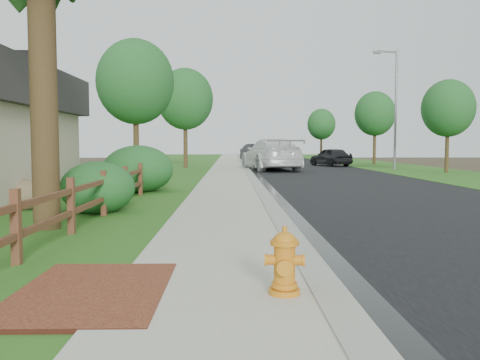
{
  "coord_description": "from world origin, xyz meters",
  "views": [
    {
      "loc": [
        -0.68,
        -6.5,
        1.7
      ],
      "look_at": [
        -0.49,
        3.38,
        1.01
      ],
      "focal_mm": 38.0,
      "sensor_mm": 36.0,
      "label": 1
    }
  ],
  "objects_px": {
    "fire_hydrant": "(285,263)",
    "white_suv": "(271,155)",
    "ranch_fence": "(115,187)",
    "streetlight": "(394,102)",
    "dark_car_mid": "(331,157)"
  },
  "relations": [
    {
      "from": "fire_hydrant",
      "to": "white_suv",
      "type": "relative_size",
      "value": 0.1
    },
    {
      "from": "white_suv",
      "to": "ranch_fence",
      "type": "bearing_deg",
      "value": 64.4
    },
    {
      "from": "white_suv",
      "to": "streetlight",
      "type": "distance_m",
      "value": 8.83
    },
    {
      "from": "fire_hydrant",
      "to": "dark_car_mid",
      "type": "xyz_separation_m",
      "value": [
        7.3,
        34.37,
        0.3
      ]
    },
    {
      "from": "ranch_fence",
      "to": "white_suv",
      "type": "height_order",
      "value": "white_suv"
    },
    {
      "from": "ranch_fence",
      "to": "dark_car_mid",
      "type": "bearing_deg",
      "value": 68.04
    },
    {
      "from": "ranch_fence",
      "to": "streetlight",
      "type": "bearing_deg",
      "value": 56.37
    },
    {
      "from": "dark_car_mid",
      "to": "streetlight",
      "type": "distance_m",
      "value": 7.77
    },
    {
      "from": "ranch_fence",
      "to": "streetlight",
      "type": "relative_size",
      "value": 2.14
    },
    {
      "from": "fire_hydrant",
      "to": "dark_car_mid",
      "type": "distance_m",
      "value": 35.14
    },
    {
      "from": "ranch_fence",
      "to": "white_suv",
      "type": "relative_size",
      "value": 2.4
    },
    {
      "from": "fire_hydrant",
      "to": "streetlight",
      "type": "bearing_deg",
      "value": 70.07
    },
    {
      "from": "ranch_fence",
      "to": "streetlight",
      "type": "distance_m",
      "value": 25.09
    },
    {
      "from": "fire_hydrant",
      "to": "white_suv",
      "type": "height_order",
      "value": "white_suv"
    },
    {
      "from": "fire_hydrant",
      "to": "ranch_fence",
      "type": "bearing_deg",
      "value": 114.78
    }
  ]
}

